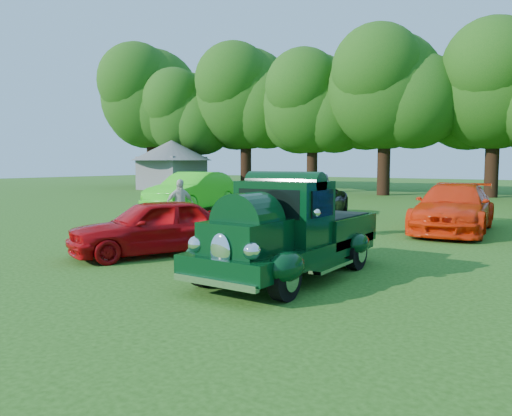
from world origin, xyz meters
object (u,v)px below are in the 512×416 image
Objects in this scene: hero_pickup at (290,235)px; spectator_grey at (321,205)px; back_car_orange at (454,208)px; spectator_pink at (247,209)px; gazebo at (172,159)px; red_convertible at (153,227)px; spectator_white at (180,205)px; back_car_lime at (193,192)px; back_car_black at (314,201)px.

spectator_grey is at bearing 110.36° from hero_pickup.
back_car_orange is 3.26× the size of spectator_pink.
red_convertible is at bearing -47.16° from gazebo.
hero_pickup is 31.37m from gazebo.
spectator_white reaches higher than spectator_pink.
back_car_lime is at bearing 172.81° from back_car_orange.
gazebo is (-24.31, 13.02, 1.66)m from back_car_orange.
hero_pickup is at bearing -9.71° from spectator_grey.
spectator_grey reaches higher than back_car_lime.
spectator_white is at bearing -61.43° from back_car_lime.
spectator_grey is at bearing -74.36° from back_car_black.
spectator_white reaches higher than red_convertible.
back_car_lime is at bearing -43.44° from gazebo.
hero_pickup is 0.90× the size of back_car_orange.
gazebo is (-19.44, 20.96, 1.75)m from red_convertible.
red_convertible is 10.34m from back_car_lime.
spectator_pink reaches higher than red_convertible.
back_car_black is (-4.50, 9.59, -0.16)m from hero_pickup.
gazebo is (-19.45, 17.17, 1.62)m from spectator_pink.
hero_pickup is 7.08m from spectator_white.
spectator_grey reaches higher than hero_pickup.
spectator_pink is at bearing 114.50° from red_convertible.
back_car_black is 6.23m from spectator_white.
back_car_orange is 4.36m from spectator_grey.
red_convertible is 0.75× the size of back_car_orange.
spectator_white is (-2.37, 3.46, 0.15)m from red_convertible.
back_car_lime is 1.17× the size of back_car_black.
gazebo is (-21.39, 16.25, 1.49)m from spectator_grey.
back_car_lime is (-6.11, 8.34, 0.21)m from red_convertible.
back_car_lime reaches higher than spectator_pink.
back_car_lime is 2.87× the size of spectator_grey.
red_convertible is 3.79m from spectator_pink.
back_car_lime reaches higher than spectator_white.
spectator_white is 24.50m from gazebo.
spectator_white is (-7.25, -4.48, 0.07)m from back_car_orange.
spectator_pink is at bearing 133.78° from hero_pickup.
red_convertible is (-3.75, 0.11, -0.13)m from hero_pickup.
back_car_lime is at bearing 66.00° from spectator_white.
gazebo reaches higher than spectator_pink.
back_car_black is 2.45× the size of spectator_grey.
spectator_pink is (0.01, 3.78, 0.13)m from red_convertible.
spectator_grey is at bearing 92.08° from red_convertible.
gazebo reaches higher than back_car_black.
back_car_lime is at bearing 139.39° from hero_pickup.
gazebo is (-18.68, 11.48, 1.78)m from back_car_black.
spectator_pink is 2.16m from spectator_grey.
red_convertible is 0.74× the size of back_car_lime.
hero_pickup is at bearing -103.07° from back_car_orange.
spectator_grey is 26.91m from gazebo.
gazebo is at bearing 146.77° from back_car_orange.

